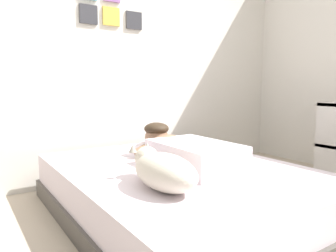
{
  "coord_description": "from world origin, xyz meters",
  "views": [
    {
      "loc": [
        -1.27,
        -1.31,
        0.91
      ],
      "look_at": [
        0.1,
        0.74,
        0.6
      ],
      "focal_mm": 33.81,
      "sensor_mm": 36.0,
      "label": 1
    }
  ],
  "objects_px": {
    "dog": "(162,170)",
    "coffee_cup": "(167,151)",
    "pillow": "(162,145)",
    "bed": "(180,191)",
    "cell_phone": "(185,176)",
    "person_lying": "(183,150)"
  },
  "relations": [
    {
      "from": "dog",
      "to": "bed",
      "type": "bearing_deg",
      "value": 42.31
    },
    {
      "from": "dog",
      "to": "person_lying",
      "type": "bearing_deg",
      "value": 41.7
    },
    {
      "from": "dog",
      "to": "coffee_cup",
      "type": "bearing_deg",
      "value": 54.6
    },
    {
      "from": "bed",
      "to": "cell_phone",
      "type": "distance_m",
      "value": 0.29
    },
    {
      "from": "pillow",
      "to": "coffee_cup",
      "type": "xyz_separation_m",
      "value": [
        -0.04,
        -0.14,
        -0.02
      ]
    },
    {
      "from": "person_lying",
      "to": "cell_phone",
      "type": "distance_m",
      "value": 0.32
    },
    {
      "from": "pillow",
      "to": "dog",
      "type": "relative_size",
      "value": 0.9
    },
    {
      "from": "pillow",
      "to": "coffee_cup",
      "type": "relative_size",
      "value": 4.16
    },
    {
      "from": "pillow",
      "to": "dog",
      "type": "distance_m",
      "value": 0.98
    },
    {
      "from": "pillow",
      "to": "person_lying",
      "type": "relative_size",
      "value": 0.57
    },
    {
      "from": "coffee_cup",
      "to": "pillow",
      "type": "bearing_deg",
      "value": 73.16
    },
    {
      "from": "dog",
      "to": "coffee_cup",
      "type": "xyz_separation_m",
      "value": [
        0.49,
        0.68,
        -0.07
      ]
    },
    {
      "from": "dog",
      "to": "pillow",
      "type": "bearing_deg",
      "value": 57.41
    },
    {
      "from": "dog",
      "to": "cell_phone",
      "type": "xyz_separation_m",
      "value": [
        0.24,
        0.12,
        -0.1
      ]
    },
    {
      "from": "coffee_cup",
      "to": "cell_phone",
      "type": "height_order",
      "value": "coffee_cup"
    },
    {
      "from": "coffee_cup",
      "to": "dog",
      "type": "bearing_deg",
      "value": -125.4
    },
    {
      "from": "person_lying",
      "to": "cell_phone",
      "type": "relative_size",
      "value": 6.57
    },
    {
      "from": "dog",
      "to": "coffee_cup",
      "type": "height_order",
      "value": "dog"
    },
    {
      "from": "pillow",
      "to": "cell_phone",
      "type": "distance_m",
      "value": 0.77
    },
    {
      "from": "person_lying",
      "to": "coffee_cup",
      "type": "xyz_separation_m",
      "value": [
        0.07,
        0.32,
        -0.07
      ]
    },
    {
      "from": "bed",
      "to": "pillow",
      "type": "distance_m",
      "value": 0.59
    },
    {
      "from": "person_lying",
      "to": "dog",
      "type": "height_order",
      "value": "person_lying"
    }
  ]
}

